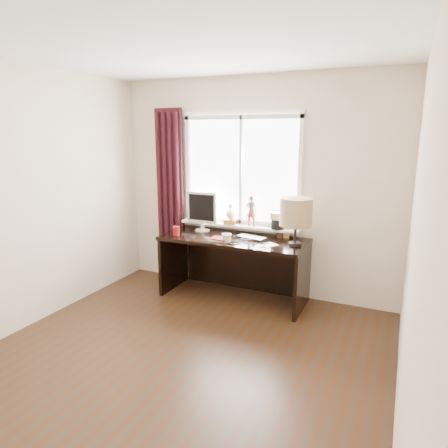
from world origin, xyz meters
The scene contains 18 objects.
floor centered at (0.00, 0.00, 0.00)m, with size 3.50×4.00×0.00m, color #302014.
ceiling centered at (0.00, 0.00, 2.60)m, with size 3.50×4.00×0.00m, color white.
wall_back centered at (0.00, 2.00, 1.30)m, with size 3.50×2.60×0.00m, color beige.
wall_left centered at (-1.75, 0.00, 1.30)m, with size 4.00×2.60×0.00m, color beige.
wall_right centered at (1.75, 0.00, 1.30)m, with size 4.00×2.60×0.00m, color beige.
laptop centered at (0.11, 1.68, 0.76)m, with size 0.33×0.21×0.03m, color silver.
mug centered at (-0.09, 1.41, 0.80)m, with size 0.11×0.10×0.11m, color white.
red_cup centered at (-0.77, 1.45, 0.80)m, with size 0.08×0.08×0.11m, color maroon.
window centered at (-0.13, 1.95, 1.31)m, with size 1.52×0.22×1.40m.
curtain centered at (-1.13, 1.91, 1.12)m, with size 0.38×0.09×2.25m.
desk centered at (-0.10, 1.73, 0.51)m, with size 1.70×0.70×0.75m.
monitor centered at (-0.59, 1.78, 1.03)m, with size 0.40×0.18×0.49m.
notebook_stack centered at (-0.20, 1.46, 0.77)m, with size 0.24×0.18×0.03m.
brush_holder centered at (0.39, 1.88, 0.81)m, with size 0.09×0.09×0.25m.
icon_frame centered at (0.44, 1.88, 0.81)m, with size 0.10×0.02×0.13m.
table_lamp centered at (0.63, 1.62, 1.11)m, with size 0.35×0.35×0.52m.
loose_papers centered at (0.34, 1.43, 0.75)m, with size 0.25×0.37×0.00m.
desk_cables centered at (0.07, 1.53, 0.75)m, with size 0.51×0.42×0.01m.
Camera 1 is at (1.67, -2.51, 1.95)m, focal length 32.00 mm.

